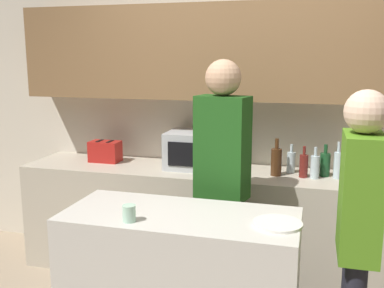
{
  "coord_description": "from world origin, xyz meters",
  "views": [
    {
      "loc": [
        0.57,
        -2.04,
        1.79
      ],
      "look_at": [
        -0.14,
        0.5,
        1.28
      ],
      "focal_mm": 42.0,
      "sensor_mm": 36.0,
      "label": 1
    }
  ],
  "objects_px": {
    "person_left": "(222,167)",
    "person_center": "(358,222)",
    "cup_0": "(129,213)",
    "bottle_0": "(276,161)",
    "bottle_4": "(325,164)",
    "microwave": "(199,150)",
    "bottle_3": "(315,166)",
    "bottle_5": "(338,165)",
    "toaster": "(105,151)",
    "plate_on_island": "(278,224)",
    "bottle_1": "(291,162)",
    "bottle_2": "(304,165)"
  },
  "relations": [
    {
      "from": "microwave",
      "to": "bottle_0",
      "type": "bearing_deg",
      "value": -6.53
    },
    {
      "from": "bottle_4",
      "to": "bottle_5",
      "type": "distance_m",
      "value": 0.1
    },
    {
      "from": "bottle_5",
      "to": "person_left",
      "type": "height_order",
      "value": "person_left"
    },
    {
      "from": "bottle_2",
      "to": "bottle_3",
      "type": "relative_size",
      "value": 1.0
    },
    {
      "from": "bottle_0",
      "to": "bottle_3",
      "type": "distance_m",
      "value": 0.29
    },
    {
      "from": "bottle_0",
      "to": "bottle_3",
      "type": "relative_size",
      "value": 1.21
    },
    {
      "from": "bottle_5",
      "to": "cup_0",
      "type": "bearing_deg",
      "value": -129.41
    },
    {
      "from": "bottle_4",
      "to": "cup_0",
      "type": "distance_m",
      "value": 1.73
    },
    {
      "from": "bottle_0",
      "to": "person_center",
      "type": "xyz_separation_m",
      "value": [
        0.51,
        -1.12,
        -0.03
      ]
    },
    {
      "from": "bottle_5",
      "to": "cup_0",
      "type": "relative_size",
      "value": 3.11
    },
    {
      "from": "bottle_1",
      "to": "person_left",
      "type": "xyz_separation_m",
      "value": [
        -0.41,
        -0.69,
        0.09
      ]
    },
    {
      "from": "bottle_5",
      "to": "person_center",
      "type": "distance_m",
      "value": 1.15
    },
    {
      "from": "cup_0",
      "to": "bottle_0",
      "type": "bearing_deg",
      "value": 63.51
    },
    {
      "from": "bottle_2",
      "to": "cup_0",
      "type": "xyz_separation_m",
      "value": [
        -0.86,
        -1.32,
        -0.01
      ]
    },
    {
      "from": "microwave",
      "to": "cup_0",
      "type": "relative_size",
      "value": 5.76
    },
    {
      "from": "bottle_2",
      "to": "bottle_3",
      "type": "xyz_separation_m",
      "value": [
        0.08,
        -0.01,
        -0.0
      ]
    },
    {
      "from": "cup_0",
      "to": "bottle_2",
      "type": "bearing_deg",
      "value": 56.85
    },
    {
      "from": "bottle_5",
      "to": "person_left",
      "type": "distance_m",
      "value": 0.97
    },
    {
      "from": "bottle_2",
      "to": "person_center",
      "type": "xyz_separation_m",
      "value": [
        0.3,
        -1.12,
        -0.01
      ]
    },
    {
      "from": "person_left",
      "to": "person_center",
      "type": "xyz_separation_m",
      "value": [
        0.82,
        -0.55,
        -0.1
      ]
    },
    {
      "from": "bottle_4",
      "to": "person_center",
      "type": "height_order",
      "value": "person_center"
    },
    {
      "from": "microwave",
      "to": "person_left",
      "type": "bearing_deg",
      "value": -63.21
    },
    {
      "from": "plate_on_island",
      "to": "bottle_2",
      "type": "bearing_deg",
      "value": 85.36
    },
    {
      "from": "cup_0",
      "to": "microwave",
      "type": "bearing_deg",
      "value": 89.06
    },
    {
      "from": "toaster",
      "to": "person_left",
      "type": "relative_size",
      "value": 0.15
    },
    {
      "from": "toaster",
      "to": "bottle_2",
      "type": "relative_size",
      "value": 1.08
    },
    {
      "from": "microwave",
      "to": "bottle_1",
      "type": "relative_size",
      "value": 2.29
    },
    {
      "from": "bottle_1",
      "to": "plate_on_island",
      "type": "height_order",
      "value": "bottle_1"
    },
    {
      "from": "toaster",
      "to": "bottle_0",
      "type": "distance_m",
      "value": 1.48
    },
    {
      "from": "microwave",
      "to": "plate_on_island",
      "type": "bearing_deg",
      "value": -58.76
    },
    {
      "from": "microwave",
      "to": "bottle_3",
      "type": "xyz_separation_m",
      "value": [
        0.92,
        -0.08,
        -0.06
      ]
    },
    {
      "from": "plate_on_island",
      "to": "bottle_4",
      "type": "bearing_deg",
      "value": 78.54
    },
    {
      "from": "toaster",
      "to": "bottle_1",
      "type": "height_order",
      "value": "bottle_1"
    },
    {
      "from": "plate_on_island",
      "to": "cup_0",
      "type": "xyz_separation_m",
      "value": [
        -0.77,
        -0.16,
        0.04
      ]
    },
    {
      "from": "toaster",
      "to": "bottle_5",
      "type": "relative_size",
      "value": 0.93
    },
    {
      "from": "bottle_0",
      "to": "person_left",
      "type": "bearing_deg",
      "value": -118.21
    },
    {
      "from": "bottle_4",
      "to": "person_left",
      "type": "bearing_deg",
      "value": -135.7
    },
    {
      "from": "microwave",
      "to": "person_center",
      "type": "xyz_separation_m",
      "value": [
        1.14,
        -1.19,
        -0.06
      ]
    },
    {
      "from": "toaster",
      "to": "bottle_1",
      "type": "xyz_separation_m",
      "value": [
        1.59,
        0.05,
        -0.0
      ]
    },
    {
      "from": "microwave",
      "to": "bottle_5",
      "type": "height_order",
      "value": "microwave"
    },
    {
      "from": "bottle_5",
      "to": "plate_on_island",
      "type": "height_order",
      "value": "bottle_5"
    },
    {
      "from": "bottle_5",
      "to": "person_left",
      "type": "relative_size",
      "value": 0.16
    },
    {
      "from": "bottle_0",
      "to": "bottle_4",
      "type": "bearing_deg",
      "value": 12.49
    },
    {
      "from": "bottle_3",
      "to": "bottle_4",
      "type": "distance_m",
      "value": 0.12
    },
    {
      "from": "bottle_2",
      "to": "cup_0",
      "type": "relative_size",
      "value": 2.67
    },
    {
      "from": "bottle_3",
      "to": "bottle_4",
      "type": "bearing_deg",
      "value": 50.41
    },
    {
      "from": "bottle_5",
      "to": "person_center",
      "type": "bearing_deg",
      "value": -87.15
    },
    {
      "from": "microwave",
      "to": "person_center",
      "type": "bearing_deg",
      "value": -46.18
    },
    {
      "from": "person_left",
      "to": "person_center",
      "type": "distance_m",
      "value": 0.99
    },
    {
      "from": "toaster",
      "to": "bottle_0",
      "type": "xyz_separation_m",
      "value": [
        1.48,
        -0.07,
        0.02
      ]
    }
  ]
}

